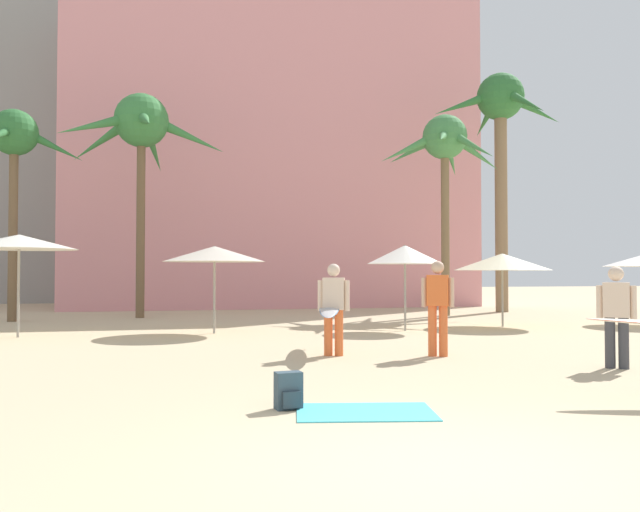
{
  "coord_description": "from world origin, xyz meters",
  "views": [
    {
      "loc": [
        -2.17,
        -4.56,
        1.55
      ],
      "look_at": [
        0.27,
        5.9,
        1.84
      ],
      "focal_mm": 35.42,
      "sensor_mm": 36.0,
      "label": 1
    }
  ],
  "objects_px": {
    "cafe_umbrella_4": "(502,262)",
    "person_mid_right": "(438,304)",
    "beach_towel": "(365,412)",
    "palm_tree_center": "(14,144)",
    "person_near_left": "(332,306)",
    "person_far_right": "(616,313)",
    "cafe_umbrella_5": "(19,242)",
    "palm_tree_right": "(140,130)",
    "palm_tree_left": "(501,120)",
    "palm_tree_far_left": "(444,148)",
    "backpack": "(289,391)",
    "cafe_umbrella_3": "(405,255)",
    "cafe_umbrella_2": "(215,254)"
  },
  "relations": [
    {
      "from": "palm_tree_far_left",
      "to": "person_near_left",
      "type": "bearing_deg",
      "value": -124.65
    },
    {
      "from": "cafe_umbrella_2",
      "to": "cafe_umbrella_3",
      "type": "distance_m",
      "value": 5.07
    },
    {
      "from": "cafe_umbrella_2",
      "to": "palm_tree_far_left",
      "type": "bearing_deg",
      "value": 29.8
    },
    {
      "from": "palm_tree_center",
      "to": "palm_tree_right",
      "type": "height_order",
      "value": "palm_tree_right"
    },
    {
      "from": "palm_tree_center",
      "to": "person_mid_right",
      "type": "distance_m",
      "value": 15.38
    },
    {
      "from": "cafe_umbrella_3",
      "to": "backpack",
      "type": "height_order",
      "value": "cafe_umbrella_3"
    },
    {
      "from": "palm_tree_far_left",
      "to": "beach_towel",
      "type": "distance_m",
      "value": 17.55
    },
    {
      "from": "cafe_umbrella_4",
      "to": "person_near_left",
      "type": "xyz_separation_m",
      "value": [
        -6.35,
        -4.97,
        -0.95
      ]
    },
    {
      "from": "person_near_left",
      "to": "person_far_right",
      "type": "bearing_deg",
      "value": 75.41
    },
    {
      "from": "palm_tree_right",
      "to": "cafe_umbrella_2",
      "type": "relative_size",
      "value": 2.97
    },
    {
      "from": "palm_tree_left",
      "to": "cafe_umbrella_4",
      "type": "height_order",
      "value": "palm_tree_left"
    },
    {
      "from": "cafe_umbrella_3",
      "to": "cafe_umbrella_5",
      "type": "bearing_deg",
      "value": 177.46
    },
    {
      "from": "palm_tree_far_left",
      "to": "palm_tree_left",
      "type": "distance_m",
      "value": 3.81
    },
    {
      "from": "cafe_umbrella_3",
      "to": "backpack",
      "type": "xyz_separation_m",
      "value": [
        -4.8,
        -8.92,
        -1.84
      ]
    },
    {
      "from": "person_far_right",
      "to": "palm_tree_far_left",
      "type": "bearing_deg",
      "value": 27.82
    },
    {
      "from": "cafe_umbrella_4",
      "to": "cafe_umbrella_5",
      "type": "bearing_deg",
      "value": -179.43
    },
    {
      "from": "palm_tree_far_left",
      "to": "cafe_umbrella_5",
      "type": "distance_m",
      "value": 14.66
    },
    {
      "from": "palm_tree_far_left",
      "to": "person_near_left",
      "type": "height_order",
      "value": "palm_tree_far_left"
    },
    {
      "from": "palm_tree_far_left",
      "to": "person_mid_right",
      "type": "height_order",
      "value": "palm_tree_far_left"
    },
    {
      "from": "palm_tree_left",
      "to": "cafe_umbrella_4",
      "type": "bearing_deg",
      "value": -119.16
    },
    {
      "from": "cafe_umbrella_2",
      "to": "palm_tree_right",
      "type": "bearing_deg",
      "value": 109.18
    },
    {
      "from": "palm_tree_left",
      "to": "cafe_umbrella_3",
      "type": "height_order",
      "value": "palm_tree_left"
    },
    {
      "from": "palm_tree_left",
      "to": "cafe_umbrella_2",
      "type": "bearing_deg",
      "value": -151.24
    },
    {
      "from": "person_mid_right",
      "to": "beach_towel",
      "type": "bearing_deg",
      "value": -6.67
    },
    {
      "from": "beach_towel",
      "to": "person_mid_right",
      "type": "bearing_deg",
      "value": 57.19
    },
    {
      "from": "palm_tree_center",
      "to": "palm_tree_right",
      "type": "relative_size",
      "value": 0.87
    },
    {
      "from": "palm_tree_right",
      "to": "palm_tree_far_left",
      "type": "bearing_deg",
      "value": -6.91
    },
    {
      "from": "palm_tree_right",
      "to": "person_mid_right",
      "type": "xyz_separation_m",
      "value": [
        5.94,
        -11.7,
        -5.54
      ]
    },
    {
      "from": "cafe_umbrella_5",
      "to": "person_far_right",
      "type": "height_order",
      "value": "cafe_umbrella_5"
    },
    {
      "from": "palm_tree_center",
      "to": "cafe_umbrella_5",
      "type": "relative_size",
      "value": 2.5
    },
    {
      "from": "palm_tree_center",
      "to": "person_mid_right",
      "type": "bearing_deg",
      "value": -47.9
    },
    {
      "from": "beach_towel",
      "to": "cafe_umbrella_2",
      "type": "bearing_deg",
      "value": 96.2
    },
    {
      "from": "cafe_umbrella_4",
      "to": "palm_tree_right",
      "type": "bearing_deg",
      "value": 149.81
    },
    {
      "from": "palm_tree_far_left",
      "to": "palm_tree_center",
      "type": "relative_size",
      "value": 1.08
    },
    {
      "from": "cafe_umbrella_4",
      "to": "beach_towel",
      "type": "bearing_deg",
      "value": -126.17
    },
    {
      "from": "person_mid_right",
      "to": "palm_tree_left",
      "type": "bearing_deg",
      "value": 172.3
    },
    {
      "from": "backpack",
      "to": "person_far_right",
      "type": "xyz_separation_m",
      "value": [
        5.73,
        1.8,
        0.7
      ]
    },
    {
      "from": "beach_towel",
      "to": "palm_tree_left",
      "type": "bearing_deg",
      "value": 56.42
    },
    {
      "from": "cafe_umbrella_2",
      "to": "palm_tree_center",
      "type": "bearing_deg",
      "value": 138.18
    },
    {
      "from": "cafe_umbrella_5",
      "to": "person_mid_right",
      "type": "distance_m",
      "value": 10.16
    },
    {
      "from": "beach_towel",
      "to": "palm_tree_center",
      "type": "bearing_deg",
      "value": 115.21
    },
    {
      "from": "backpack",
      "to": "person_mid_right",
      "type": "xyz_separation_m",
      "value": [
        3.51,
        3.85,
        0.77
      ]
    },
    {
      "from": "cafe_umbrella_5",
      "to": "palm_tree_far_left",
      "type": "bearing_deg",
      "value": 20.18
    },
    {
      "from": "palm_tree_right",
      "to": "palm_tree_left",
      "type": "bearing_deg",
      "value": 0.82
    },
    {
      "from": "palm_tree_right",
      "to": "cafe_umbrella_4",
      "type": "height_order",
      "value": "palm_tree_right"
    },
    {
      "from": "beach_towel",
      "to": "person_near_left",
      "type": "relative_size",
      "value": 0.51
    },
    {
      "from": "cafe_umbrella_4",
      "to": "person_mid_right",
      "type": "distance_m",
      "value": 7.26
    },
    {
      "from": "palm_tree_far_left",
      "to": "palm_tree_right",
      "type": "bearing_deg",
      "value": 173.09
    },
    {
      "from": "cafe_umbrella_4",
      "to": "person_far_right",
      "type": "xyz_separation_m",
      "value": [
        -2.26,
        -7.68,
        -0.96
      ]
    },
    {
      "from": "cafe_umbrella_4",
      "to": "palm_tree_center",
      "type": "bearing_deg",
      "value": 159.92
    }
  ]
}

